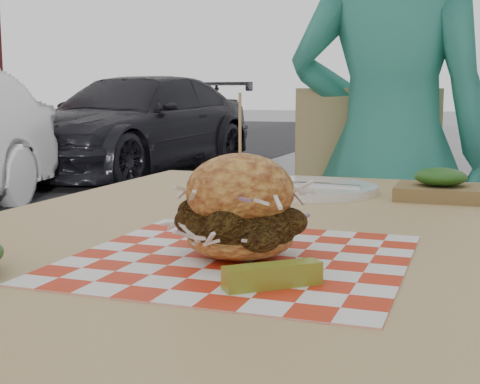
% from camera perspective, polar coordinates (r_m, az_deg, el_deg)
% --- Properties ---
extents(diner, '(0.58, 0.39, 1.55)m').
position_cam_1_polar(diner, '(1.88, 12.58, 3.37)').
color(diner, teal).
rests_on(diner, ground).
extents(car_dark, '(1.99, 4.16, 1.17)m').
position_cam_1_polar(car_dark, '(8.28, -8.90, 5.77)').
color(car_dark, black).
rests_on(car_dark, ground).
extents(patio_table, '(0.80, 1.20, 0.75)m').
position_cam_1_polar(patio_table, '(0.95, 0.39, -7.57)').
color(patio_table, tan).
rests_on(patio_table, ground).
extents(patio_chair, '(0.54, 0.54, 0.95)m').
position_cam_1_polar(patio_chair, '(1.93, 9.27, -3.15)').
color(patio_chair, tan).
rests_on(patio_chair, ground).
extents(paper_liner, '(0.36, 0.36, 0.00)m').
position_cam_1_polar(paper_liner, '(0.75, 0.00, -5.63)').
color(paper_liner, red).
rests_on(paper_liner, patio_table).
extents(sandwich, '(0.16, 0.16, 0.18)m').
position_cam_1_polar(sandwich, '(0.74, 0.00, -1.76)').
color(sandwich, gold).
rests_on(sandwich, paper_liner).
extents(pickle_spear, '(0.09, 0.08, 0.02)m').
position_cam_1_polar(pickle_spear, '(0.63, 2.80, -7.13)').
color(pickle_spear, olive).
rests_on(pickle_spear, paper_liner).
extents(place_setting, '(0.27, 0.27, 0.02)m').
position_cam_1_polar(place_setting, '(1.26, 5.59, 0.32)').
color(place_setting, white).
rests_on(place_setting, patio_table).
extents(kraft_tray, '(0.15, 0.12, 0.06)m').
position_cam_1_polar(kraft_tray, '(1.21, 16.72, 0.44)').
color(kraft_tray, olive).
rests_on(kraft_tray, patio_table).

